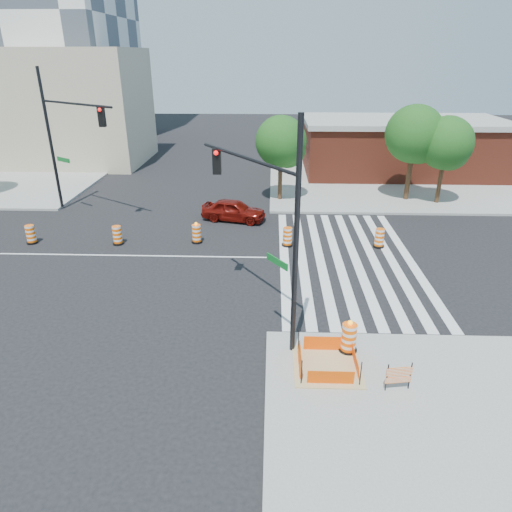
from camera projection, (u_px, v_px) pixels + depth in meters
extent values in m
plane|color=black|center=(133.00, 256.00, 23.49)|extent=(120.00, 120.00, 0.00)
cube|color=gray|center=(398.00, 173.00, 39.31)|extent=(22.00, 22.00, 0.15)
cube|color=silver|center=(284.00, 258.00, 23.24)|extent=(0.45, 13.50, 0.01)
cube|color=silver|center=(302.00, 258.00, 23.21)|extent=(0.45, 13.50, 0.01)
cube|color=silver|center=(320.00, 258.00, 23.18)|extent=(0.45, 13.50, 0.01)
cube|color=silver|center=(337.00, 258.00, 23.15)|extent=(0.45, 13.50, 0.01)
cube|color=silver|center=(355.00, 259.00, 23.12)|extent=(0.45, 13.50, 0.01)
cube|color=silver|center=(373.00, 259.00, 23.09)|extent=(0.45, 13.50, 0.01)
cube|color=silver|center=(391.00, 259.00, 23.06)|extent=(0.45, 13.50, 0.01)
cube|color=silver|center=(409.00, 259.00, 23.03)|extent=(0.45, 13.50, 0.01)
cube|color=silver|center=(133.00, 256.00, 23.49)|extent=(14.00, 0.12, 0.01)
cube|color=tan|center=(327.00, 366.00, 14.92)|extent=(2.20, 2.20, 0.05)
cube|color=#F64D04|center=(331.00, 378.00, 13.99)|extent=(1.44, 0.02, 0.55)
cube|color=#F64D04|center=(325.00, 344.00, 15.64)|extent=(1.44, 0.02, 0.55)
cube|color=#F64D04|center=(300.00, 359.00, 14.84)|extent=(0.02, 1.44, 0.55)
cube|color=#F64D04|center=(355.00, 361.00, 14.78)|extent=(0.02, 1.44, 0.55)
cylinder|color=black|center=(302.00, 373.00, 13.95)|extent=(0.04, 0.04, 0.90)
cylinder|color=black|center=(361.00, 374.00, 13.89)|extent=(0.04, 0.04, 0.90)
cylinder|color=black|center=(299.00, 339.00, 15.59)|extent=(0.04, 0.04, 0.90)
cylinder|color=black|center=(351.00, 340.00, 15.54)|extent=(0.04, 0.04, 0.90)
cube|color=maroon|center=(401.00, 149.00, 38.48)|extent=(16.00, 8.00, 4.20)
cube|color=gray|center=(405.00, 121.00, 37.55)|extent=(16.50, 8.50, 0.40)
cube|color=#BBAC8E|center=(65.00, 107.00, 41.92)|extent=(14.00, 10.00, 10.00)
imported|color=#630D08|center=(234.00, 210.00, 28.18)|extent=(4.19, 2.45, 1.34)
cylinder|color=black|center=(296.00, 244.00, 14.22)|extent=(0.18, 0.18, 7.90)
cylinder|color=black|center=(245.00, 158.00, 15.60)|extent=(3.50, 4.92, 0.12)
cube|color=black|center=(217.00, 161.00, 17.39)|extent=(0.32, 0.28, 0.99)
sphere|color=#FF0C0C|center=(216.00, 153.00, 17.08)|extent=(0.18, 0.18, 0.18)
cube|color=#0C591E|center=(277.00, 262.00, 15.38)|extent=(0.71, 0.99, 0.25)
cylinder|color=black|center=(50.00, 140.00, 28.77)|extent=(0.20, 0.20, 8.70)
cylinder|color=black|center=(75.00, 104.00, 26.06)|extent=(5.50, 3.73, 0.13)
cube|color=black|center=(102.00, 117.00, 25.06)|extent=(0.35, 0.30, 1.09)
sphere|color=#FF0C0C|center=(100.00, 110.00, 24.74)|extent=(0.20, 0.20, 0.20)
cube|color=#0C591E|center=(63.00, 160.00, 28.64)|extent=(1.11, 0.76, 0.27)
cylinder|color=black|center=(348.00, 350.00, 15.68)|extent=(0.63, 0.63, 0.11)
cylinder|color=#FF5E05|center=(349.00, 337.00, 15.46)|extent=(0.51, 0.51, 1.00)
sphere|color=#FF990C|center=(350.00, 323.00, 15.23)|extent=(0.17, 0.17, 0.17)
cube|color=#FF5E05|center=(399.00, 372.00, 13.65)|extent=(0.81, 0.16, 0.27)
cube|color=#FF5E05|center=(398.00, 380.00, 13.78)|extent=(0.81, 0.16, 0.21)
cylinder|color=black|center=(387.00, 378.00, 13.69)|extent=(0.04, 0.04, 0.96)
cylinder|color=black|center=(410.00, 376.00, 13.77)|extent=(0.04, 0.04, 0.96)
cylinder|color=#382314|center=(280.00, 175.00, 31.46)|extent=(0.29, 0.29, 3.67)
sphere|color=#154112|center=(281.00, 141.00, 30.53)|extent=(3.44, 3.44, 3.44)
sphere|color=#154112|center=(287.00, 149.00, 30.99)|extent=(2.52, 2.52, 2.52)
sphere|color=#154112|center=(275.00, 147.00, 30.52)|extent=(2.30, 2.30, 2.30)
cylinder|color=#382314|center=(409.00, 172.00, 31.37)|extent=(0.33, 0.33, 4.11)
sphere|color=#154112|center=(414.00, 134.00, 30.33)|extent=(3.85, 3.85, 3.85)
sphere|color=#154112|center=(420.00, 143.00, 30.86)|extent=(2.82, 2.82, 2.82)
sphere|color=#154112|center=(408.00, 140.00, 30.31)|extent=(2.57, 2.57, 2.57)
cylinder|color=#382314|center=(440.00, 178.00, 30.70)|extent=(0.28, 0.28, 3.72)
sphere|color=#154112|center=(446.00, 143.00, 29.75)|extent=(3.48, 3.48, 3.48)
sphere|color=#154112|center=(450.00, 151.00, 30.21)|extent=(2.56, 2.56, 2.56)
sphere|color=#154112|center=(441.00, 149.00, 29.74)|extent=(2.32, 2.32, 2.32)
cylinder|color=black|center=(32.00, 242.00, 25.02)|extent=(0.60, 0.60, 0.10)
cylinder|color=#FF5E05|center=(31.00, 234.00, 24.82)|extent=(0.48, 0.48, 0.95)
cylinder|color=black|center=(118.00, 243.00, 24.90)|extent=(0.60, 0.60, 0.10)
cylinder|color=#FF5E05|center=(117.00, 235.00, 24.70)|extent=(0.48, 0.48, 0.95)
cylinder|color=black|center=(197.00, 242.00, 25.11)|extent=(0.60, 0.60, 0.10)
cylinder|color=#FF5E05|center=(197.00, 233.00, 24.91)|extent=(0.48, 0.48, 0.95)
sphere|color=#FF990C|center=(196.00, 224.00, 24.68)|extent=(0.16, 0.16, 0.16)
cylinder|color=black|center=(287.00, 245.00, 24.68)|extent=(0.60, 0.60, 0.10)
cylinder|color=#FF5E05|center=(287.00, 236.00, 24.48)|extent=(0.48, 0.48, 0.95)
cylinder|color=black|center=(378.00, 246.00, 24.53)|extent=(0.60, 0.60, 0.10)
cylinder|color=#FF5E05|center=(379.00, 237.00, 24.32)|extent=(0.48, 0.48, 0.95)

